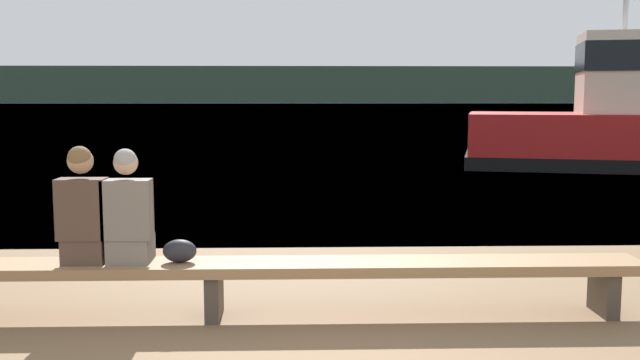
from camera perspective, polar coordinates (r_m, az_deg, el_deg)
water_surface at (r=128.86m, az=-1.74°, el=5.97°), size 240.00×240.00×0.00m
far_shoreline at (r=185.13m, az=-1.75°, el=7.63°), size 600.00×12.00×9.06m
bench_main at (r=6.25m, az=-8.50°, el=-7.26°), size 7.43×0.50×0.49m
person_left at (r=6.37m, az=-18.42°, el=-2.43°), size 0.41×0.39×1.01m
person_right at (r=6.28m, az=-15.10°, el=-2.63°), size 0.41×0.38×0.98m
shopping_bag at (r=6.26m, az=-11.16°, el=-5.59°), size 0.29×0.18×0.20m
tugboat_red at (r=20.40m, az=22.81°, el=4.02°), size 8.31×5.35×6.84m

